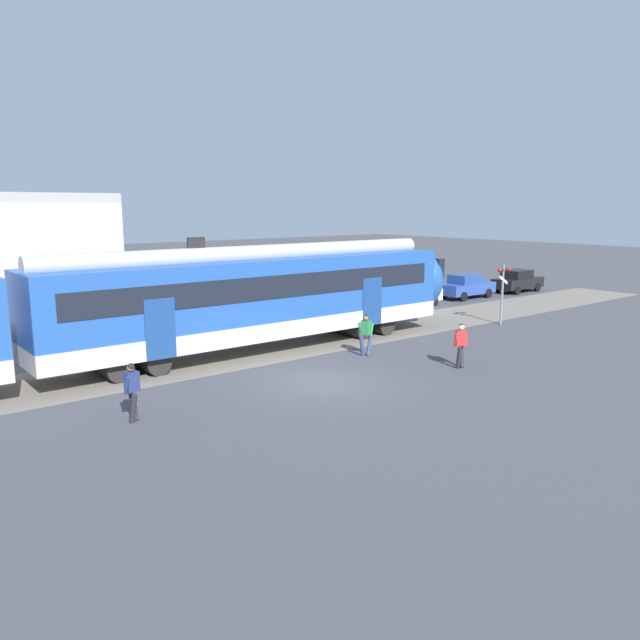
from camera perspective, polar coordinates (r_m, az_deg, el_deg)
name	(u,v)px	position (r m, az deg, el deg)	size (l,w,h in m)	color
ground_plane	(323,383)	(21.13, 0.27, -5.75)	(160.00, 160.00, 0.00)	#424247
commuter_train	(36,320)	(22.07, -24.55, -0.01)	(38.05, 3.07, 4.73)	silver
pedestrian_navy	(132,388)	(17.94, -16.80, -5.96)	(0.54, 0.69, 1.67)	#28282D
pedestrian_green	(366,331)	(24.71, 4.24, -1.04)	(0.70, 0.53, 1.67)	navy
pedestrian_red	(461,342)	(23.35, 12.75, -2.02)	(0.67, 0.50, 1.67)	#28282D
parked_car_white	(410,293)	(37.19, 8.20, 2.42)	(4.00, 1.76, 1.54)	silver
parked_car_blue	(466,286)	(41.27, 13.22, 3.03)	(4.02, 1.79, 1.54)	#284799
parked_car_black	(518,281)	(45.21, 17.61, 3.44)	(4.03, 1.82, 1.54)	black
crossing_signal	(503,285)	(32.39, 16.38, 3.11)	(0.96, 0.22, 3.00)	gray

